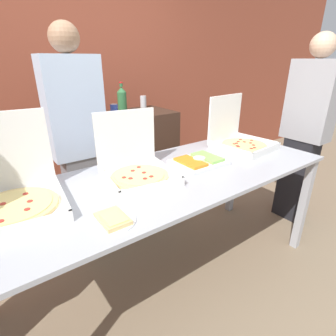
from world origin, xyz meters
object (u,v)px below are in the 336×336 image
Objects in this scene: pizza_box_far_left at (136,167)px; soda_bottle at (122,99)px; pizza_box_far_right at (12,193)px; soda_can_silver at (143,102)px; person_guest_cap at (79,146)px; person_guest_plaid at (305,131)px; veggie_tray at (199,162)px; pizza_box_near_right at (239,138)px; soda_can_colored at (114,111)px; paper_plate_front_right at (113,219)px.

soda_bottle reaches higher than pizza_box_far_left.
pizza_box_far_right is 1.81m from soda_can_silver.
person_guest_cap reaches higher than person_guest_plaid.
veggie_tray is at bearing 86.03° from person_guest_plaid.
pizza_box_near_right is 3.80× the size of soda_can_colored.
pizza_box_far_right is 2.44m from person_guest_plaid.
soda_bottle is 2.31× the size of soda_can_silver.
person_guest_cap reaches higher than pizza_box_near_right.
soda_bottle is at bearing 74.07° from pizza_box_far_left.
pizza_box_near_right is at bearing 10.25° from veggie_tray.
person_guest_plaid is (1.90, -0.78, -0.01)m from person_guest_cap.
person_guest_cap is at bearing 110.90° from pizza_box_far_left.
pizza_box_near_right reaches higher than pizza_box_far_left.
paper_plate_front_right is 1.34m from soda_can_colored.
soda_bottle is 0.16× the size of person_guest_plaid.
pizza_box_far_right is at bearing 84.95° from person_guest_plaid.
pizza_box_near_right is 1.70m from pizza_box_far_right.
soda_bottle is 1.78m from person_guest_plaid.
pizza_box_far_left is at bearing -107.50° from soda_can_colored.
paper_plate_front_right is 0.12× the size of person_guest_cap.
person_guest_plaid is at bearing 2.39° from pizza_box_far_left.
paper_plate_front_right is 1.63m from soda_bottle.
soda_can_silver is 1.00× the size of soda_can_colored.
soda_can_colored is (-0.21, 0.88, 0.25)m from veggie_tray.
soda_can_silver is at bearing 76.77° from veggie_tray.
person_guest_cap is at bearing 67.59° from person_guest_plaid.
soda_can_silver is 0.07× the size of person_guest_cap.
person_guest_plaid reaches higher than veggie_tray.
soda_can_colored is at bearing 80.05° from pizza_box_far_left.
pizza_box_far_left is 1.39m from soda_can_silver.
veggie_tray is 0.94m from soda_can_colored.
pizza_box_far_left is 0.50m from paper_plate_front_right.
person_guest_plaid is (1.30, -1.19, -0.26)m from soda_bottle.
paper_plate_front_right is 0.86m from veggie_tray.
pizza_box_far_left is 1.02m from pizza_box_near_right.
veggie_tray is 0.20× the size of person_guest_cap.
soda_can_silver is (0.31, 0.11, -0.06)m from soda_bottle.
soda_bottle is (0.78, 1.39, 0.32)m from paper_plate_front_right.
person_guest_cap is (-0.90, -0.52, -0.19)m from soda_can_silver.
soda_can_colored reaches higher than paper_plate_front_right.
person_guest_cap is at bearing -145.79° from soda_bottle.
veggie_tray is at bearing -103.23° from soda_can_silver.
soda_can_silver is at bearing 37.35° from person_guest_plaid.
paper_plate_front_right is 1.88m from soda_can_silver.
person_guest_cap is (-1.17, 0.59, 0.01)m from pizza_box_near_right.
pizza_box_far_right is at bearing -142.87° from soda_can_silver.
pizza_box_near_right reaches higher than soda_can_silver.
person_guest_cap is at bearing 79.29° from paper_plate_front_right.
pizza_box_far_left is 3.77× the size of soda_can_silver.
soda_can_colored is (-0.19, -0.21, -0.06)m from soda_bottle.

